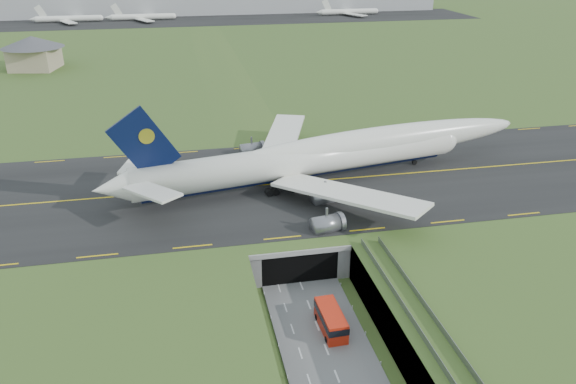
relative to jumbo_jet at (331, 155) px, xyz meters
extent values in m
plane|color=#365421|center=(-11.66, -33.59, -11.12)|extent=(900.00, 900.00, 0.00)
cube|color=gray|center=(-11.66, -33.59, -8.12)|extent=(800.00, 800.00, 6.00)
cube|color=slate|center=(-11.66, -41.09, -11.02)|extent=(12.00, 75.00, 0.20)
cube|color=black|center=(-11.66, -0.59, -5.03)|extent=(800.00, 44.00, 0.18)
cube|color=gray|center=(-11.66, -14.59, -5.62)|extent=(16.00, 22.00, 1.00)
cube|color=gray|center=(-18.66, -14.59, -8.12)|extent=(2.00, 22.00, 6.00)
cube|color=gray|center=(-4.66, -14.59, -8.12)|extent=(2.00, 22.00, 6.00)
cube|color=black|center=(-11.66, -19.59, -8.62)|extent=(12.00, 12.00, 5.00)
cube|color=#A8A8A3|center=(-11.66, -25.64, -5.52)|extent=(17.00, 0.50, 0.80)
cube|color=#A8A8A3|center=(-0.66, -52.09, -5.32)|extent=(3.00, 53.00, 0.50)
cube|color=gray|center=(-2.06, -52.09, -4.57)|extent=(0.06, 53.00, 1.00)
cube|color=gray|center=(0.74, -52.09, -4.57)|extent=(0.06, 53.00, 1.00)
cylinder|color=#A8A8A3|center=(-0.66, -49.59, -8.32)|extent=(0.90, 0.90, 5.60)
cylinder|color=#A8A8A3|center=(-0.66, -37.59, -8.32)|extent=(0.90, 0.90, 5.60)
cylinder|color=white|center=(-6.00, -1.14, -0.25)|extent=(63.80, 17.76, 6.00)
sphere|color=white|center=(25.34, 4.80, -0.25)|extent=(6.88, 6.88, 5.88)
cone|color=white|center=(-40.11, -7.59, -0.25)|extent=(7.51, 6.83, 5.70)
ellipsoid|color=white|center=(10.93, 2.07, 1.11)|extent=(64.69, 17.47, 6.31)
ellipsoid|color=black|center=(24.42, 4.62, 0.50)|extent=(4.62, 3.36, 2.10)
cylinder|color=black|center=(-6.00, -1.14, -2.59)|extent=(60.02, 13.75, 2.52)
cube|color=white|center=(-6.95, 13.96, -1.18)|extent=(15.49, 28.71, 2.53)
cube|color=white|center=(-35.89, 0.37, 1.16)|extent=(7.10, 11.12, 0.96)
cube|color=white|center=(-1.37, -15.54, -1.18)|extent=(23.32, 25.60, 2.53)
cube|color=white|center=(-33.27, -13.46, 1.16)|extent=(9.75, 10.70, 0.96)
cube|color=black|center=(-34.12, -6.46, 6.79)|extent=(11.83, 2.77, 13.28)
cylinder|color=yellow|center=(-33.66, -6.37, 8.20)|extent=(2.70, 1.13, 2.63)
cylinder|color=slate|center=(-6.99, 7.75, -4.09)|extent=(5.37, 3.95, 3.10)
cylinder|color=slate|center=(-13.18, 16.60, -4.09)|extent=(5.37, 3.95, 3.10)
cylinder|color=slate|center=(-3.67, -9.77, -4.09)|extent=(5.37, 3.95, 3.10)
cylinder|color=slate|center=(-6.20, -20.27, -4.09)|extent=(5.37, 3.95, 3.10)
cylinder|color=black|center=(19.08, 3.61, -4.42)|extent=(1.10, 0.65, 1.03)
cube|color=black|center=(-10.15, -1.92, -4.28)|extent=(6.75, 7.50, 1.31)
cube|color=red|center=(-10.00, -37.57, -9.44)|extent=(2.95, 7.48, 2.96)
cube|color=black|center=(-10.00, -37.57, -8.84)|extent=(3.02, 7.58, 0.99)
cube|color=black|center=(-10.00, -37.57, -10.67)|extent=(2.74, 6.98, 0.49)
cylinder|color=black|center=(-11.22, -40.07, -10.57)|extent=(0.37, 0.90, 0.89)
cylinder|color=black|center=(-11.35, -35.13, -10.57)|extent=(0.37, 0.90, 0.89)
cylinder|color=black|center=(-8.66, -40.00, -10.57)|extent=(0.37, 0.90, 0.89)
cylinder|color=black|center=(-8.78, -35.06, -10.57)|extent=(0.37, 0.90, 0.89)
cube|color=tan|center=(-76.85, 117.57, -1.24)|extent=(17.03, 17.03, 7.76)
cone|color=#4C4C51|center=(-76.85, 117.57, 4.59)|extent=(24.97, 24.97, 3.88)
cube|color=#B2B2B2|center=(-11.66, 266.41, 2.38)|extent=(300.00, 22.00, 15.00)
cube|color=black|center=(-11.66, 236.41, -4.98)|extent=(320.00, 50.00, 0.08)
cylinder|color=white|center=(-83.75, 241.41, -2.94)|extent=(34.00, 3.20, 3.20)
cylinder|color=white|center=(-43.70, 241.41, -2.94)|extent=(34.00, 3.20, 3.20)
cylinder|color=white|center=(77.51, 241.41, -2.94)|extent=(34.00, 3.20, 3.20)
ellipsoid|color=slate|center=(108.34, 396.41, -15.12)|extent=(260.00, 91.00, 44.00)
ellipsoid|color=slate|center=(308.34, 396.41, -15.12)|extent=(180.00, 63.00, 60.00)
camera|label=1|loc=(-28.01, -97.54, 38.19)|focal=35.00mm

